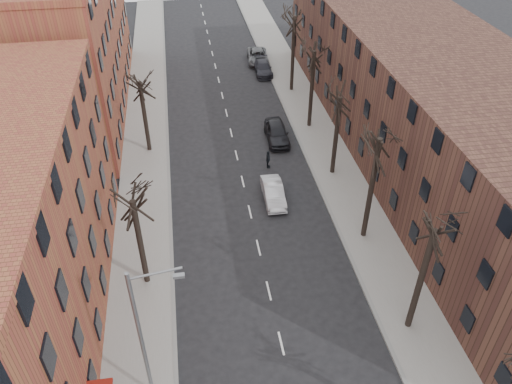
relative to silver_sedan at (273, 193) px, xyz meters
name	(u,v)px	position (x,y,z in m)	size (l,w,h in m)	color
sidewalk_left	(145,145)	(-10.02, 9.82, -0.62)	(4.00, 90.00, 0.15)	gray
sidewalk_right	(316,130)	(5.98, 9.82, -0.62)	(4.00, 90.00, 0.15)	gray
building_left_far	(52,40)	(-18.02, 18.82, 6.30)	(12.00, 28.00, 14.00)	brown
building_right	(428,101)	(13.98, 4.82, 4.30)	(12.00, 50.00, 10.00)	#4F3025
tree_right_b	(407,326)	(5.58, -13.18, -0.70)	(5.20, 5.20, 10.80)	black
tree_right_c	(363,236)	(5.58, -5.18, -0.70)	(5.20, 5.20, 11.60)	black
tree_right_d	(332,173)	(5.58, 2.82, -0.70)	(5.20, 5.20, 10.00)	black
tree_right_e	(309,126)	(5.58, 10.82, -0.70)	(5.20, 5.20, 10.80)	black
tree_right_f	(291,90)	(5.58, 18.82, -0.70)	(5.20, 5.20, 11.60)	black
tree_left_a	(148,282)	(-9.62, -7.18, -0.70)	(5.20, 5.20, 9.50)	black
tree_left_b	(150,151)	(-9.62, 8.82, -0.70)	(5.20, 5.20, 9.50)	black
streetlight	(144,333)	(-9.05, -15.18, 4.32)	(2.45, 0.22, 9.03)	slate
silver_sedan	(273,193)	(0.00, 0.00, 0.00)	(1.47, 4.23, 1.39)	silver
parked_car_near	(277,132)	(1.98, 8.81, 0.13)	(1.95, 4.84, 1.65)	black
parked_car_mid	(263,68)	(3.28, 23.78, -0.01)	(1.92, 4.71, 1.37)	black
parked_car_far	(258,56)	(3.21, 27.21, 0.02)	(2.39, 5.18, 1.44)	#54585C
pedestrian_crossing	(268,159)	(0.39, 4.52, 0.11)	(0.95, 0.40, 1.62)	black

